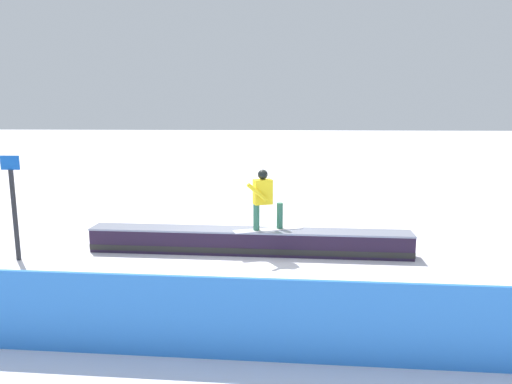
% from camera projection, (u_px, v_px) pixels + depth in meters
% --- Properties ---
extents(ground_plane, '(120.00, 120.00, 0.00)m').
position_uv_depth(ground_plane, '(249.00, 253.00, 10.63)').
color(ground_plane, white).
extents(grind_box, '(7.28, 0.87, 0.56)m').
position_uv_depth(grind_box, '(249.00, 242.00, 10.58)').
color(grind_box, '#26182C').
rests_on(grind_box, ground_plane).
extents(snowboarder, '(1.59, 0.80, 1.37)m').
position_uv_depth(snowboarder, '(264.00, 198.00, 10.33)').
color(snowboarder, silver).
rests_on(snowboarder, grind_box).
extents(safety_fence, '(11.94, 0.50, 1.13)m').
position_uv_depth(safety_fence, '(224.00, 319.00, 6.05)').
color(safety_fence, blue).
rests_on(safety_fence, ground_plane).
extents(trail_marker, '(0.40, 0.10, 2.28)m').
position_uv_depth(trail_marker, '(14.00, 205.00, 9.95)').
color(trail_marker, '#262628').
rests_on(trail_marker, ground_plane).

